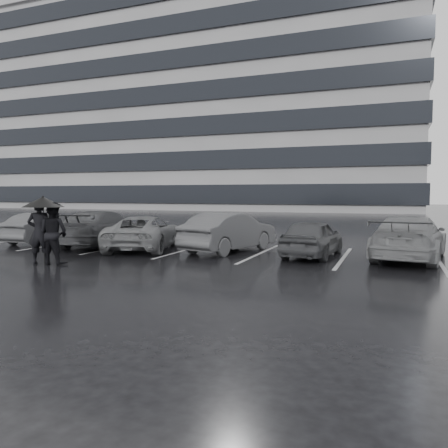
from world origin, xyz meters
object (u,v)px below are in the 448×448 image
car_west_c (102,228)px  car_west_d (45,228)px  car_main (312,238)px  car_west_b (144,233)px  car_east (409,238)px  car_west_a (229,232)px  pedestrian_right (53,233)px  pedestrian_left (40,232)px

car_west_c → car_west_d: car_west_c is taller
car_main → car_west_b: bearing=8.4°
car_main → car_east: bearing=-166.9°
car_main → car_west_a: 3.01m
car_main → car_east: car_east is taller
pedestrian_right → car_west_d: bearing=-44.7°
pedestrian_left → car_east: bearing=177.8°
car_west_b → car_west_c: car_west_c is taller
pedestrian_left → car_west_c: bearing=-102.9°
car_west_c → car_west_d: 2.85m
car_west_c → car_east: car_west_c is taller
car_main → pedestrian_right: pedestrian_right is taller
pedestrian_left → car_west_b: bearing=-132.3°
car_east → car_west_d: bearing=9.9°
car_west_d → car_main: bearing=177.1°
car_west_c → pedestrian_left: bearing=95.2°
car_west_a → car_east: size_ratio=0.88×
car_main → car_west_d: (-11.22, 0.06, 0.02)m
car_west_d → pedestrian_right: bearing=132.9°
car_west_b → car_west_c: 2.29m
car_west_d → car_east: size_ratio=0.80×
pedestrian_right → car_west_b: bearing=-100.0°
pedestrian_left → pedestrian_right: 0.40m
car_west_a → car_west_c: size_ratio=0.88×
pedestrian_right → car_west_c: bearing=-70.4°
pedestrian_right → car_east: bearing=-154.4°
car_main → car_west_b: 6.14m
car_main → car_west_a: (-3.00, 0.25, 0.08)m
car_west_a → car_east: car_west_a is taller
car_west_b → car_west_c: (-2.24, 0.46, 0.08)m
car_main → pedestrian_left: size_ratio=1.90×
car_west_c → pedestrian_left: size_ratio=2.53×
car_west_a → pedestrian_right: (-3.81, -4.53, 0.22)m
car_west_b → car_east: 9.10m
car_west_a → pedestrian_left: bearing=63.0°
car_main → car_west_b: car_west_b is taller
car_west_b → pedestrian_left: bearing=59.6°
car_west_b → car_west_d: car_west_d is taller
car_west_d → pedestrian_left: 6.03m
car_west_d → pedestrian_right: (4.41, -4.34, 0.28)m
car_west_d → car_west_c: bearing=177.9°
car_east → car_west_b: bearing=13.4°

